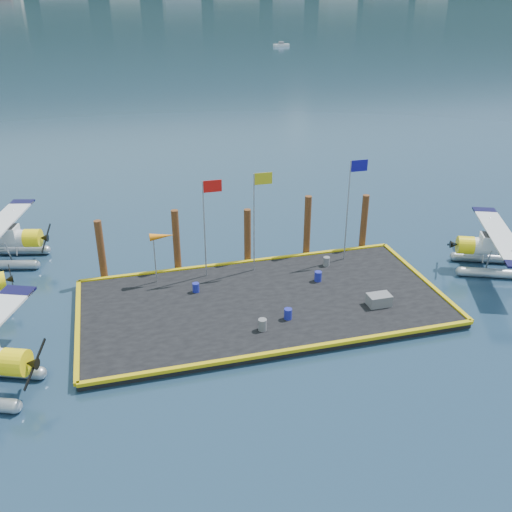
{
  "coord_description": "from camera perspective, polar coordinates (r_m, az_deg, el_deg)",
  "views": [
    {
      "loc": [
        -7.6,
        -26.65,
        16.44
      ],
      "look_at": [
        0.14,
        2.0,
        2.22
      ],
      "focal_mm": 40.0,
      "sensor_mm": 36.0,
      "label": 1
    }
  ],
  "objects": [
    {
      "name": "drum_0",
      "position": [
        32.94,
        -6.03,
        -3.15
      ],
      "size": [
        0.39,
        0.39,
        0.55
      ],
      "primitive_type": "cylinder",
      "color": "navy",
      "rests_on": "dock"
    },
    {
      "name": "piling_1",
      "position": [
        35.29,
        -7.95,
        1.36
      ],
      "size": [
        0.44,
        0.44,
        4.2
      ],
      "primitive_type": "cylinder",
      "color": "#452A13",
      "rests_on": "ground"
    },
    {
      "name": "crate",
      "position": [
        32.16,
        12.2,
        -4.31
      ],
      "size": [
        1.27,
        0.84,
        0.63
      ],
      "primitive_type": "cube",
      "color": "slate",
      "rests_on": "dock"
    },
    {
      "name": "piling_0",
      "position": [
        35.16,
        -15.21,
        0.4
      ],
      "size": [
        0.44,
        0.44,
        4.0
      ],
      "primitive_type": "cylinder",
      "color": "#452A13",
      "rests_on": "ground"
    },
    {
      "name": "piling_4",
      "position": [
        38.66,
        10.73,
        3.2
      ],
      "size": [
        0.44,
        0.44,
        4.0
      ],
      "primitive_type": "cylinder",
      "color": "#452A13",
      "rests_on": "ground"
    },
    {
      "name": "windsock",
      "position": [
        33.29,
        -9.44,
        1.85
      ],
      "size": [
        1.4,
        0.44,
        3.12
      ],
      "color": "#9A9BA2",
      "rests_on": "dock"
    },
    {
      "name": "dock_bumpers",
      "position": [
        31.97,
        0.7,
        -4.33
      ],
      "size": [
        20.25,
        10.25,
        0.18
      ],
      "primitive_type": null,
      "color": "#BFA20B",
      "rests_on": "dock"
    },
    {
      "name": "flagpole_yellow",
      "position": [
        33.74,
        0.13,
        4.89
      ],
      "size": [
        1.14,
        0.08,
        6.2
      ],
      "color": "#9A9BA2",
      "rests_on": "dock"
    },
    {
      "name": "drum_3",
      "position": [
        29.29,
        0.65,
        -6.88
      ],
      "size": [
        0.44,
        0.44,
        0.62
      ],
      "primitive_type": "cylinder",
      "color": "slate",
      "rests_on": "dock"
    },
    {
      "name": "flagpole_blue",
      "position": [
        35.63,
        9.52,
        5.98
      ],
      "size": [
        1.14,
        0.08,
        6.5
      ],
      "color": "#9A9BA2",
      "rests_on": "dock"
    },
    {
      "name": "piling_3",
      "position": [
        37.11,
        5.14,
        2.85
      ],
      "size": [
        0.44,
        0.44,
        4.3
      ],
      "primitive_type": "cylinder",
      "color": "#452A13",
      "rests_on": "ground"
    },
    {
      "name": "ground",
      "position": [
        32.22,
        0.69,
        -5.08
      ],
      "size": [
        4000.0,
        4000.0,
        0.0
      ],
      "primitive_type": "plane",
      "color": "#162D44",
      "rests_on": "ground"
    },
    {
      "name": "dock",
      "position": [
        32.12,
        0.69,
        -4.78
      ],
      "size": [
        20.0,
        10.0,
        0.4
      ],
      "primitive_type": "cube",
      "color": "black",
      "rests_on": "ground"
    },
    {
      "name": "drum_1",
      "position": [
        30.26,
        3.22,
        -5.8
      ],
      "size": [
        0.42,
        0.42,
        0.59
      ],
      "primitive_type": "cylinder",
      "color": "navy",
      "rests_on": "dock"
    },
    {
      "name": "seaplane_d",
      "position": [
        38.77,
        23.52,
        0.6
      ],
      "size": [
        8.66,
        9.13,
        3.32
      ],
      "rotation": [
        0.0,
        0.0,
        1.18
      ],
      "color": "#9AA1A9",
      "rests_on": "ground"
    },
    {
      "name": "piling_2",
      "position": [
        36.11,
        -0.85,
        1.85
      ],
      "size": [
        0.44,
        0.44,
        3.8
      ],
      "primitive_type": "cylinder",
      "color": "#452A13",
      "rests_on": "ground"
    },
    {
      "name": "drum_2",
      "position": [
        34.12,
        6.23,
        -2.03
      ],
      "size": [
        0.43,
        0.43,
        0.6
      ],
      "primitive_type": "cylinder",
      "color": "navy",
      "rests_on": "dock"
    },
    {
      "name": "drum_4",
      "position": [
        36.03,
        7.06,
        -0.53
      ],
      "size": [
        0.41,
        0.41,
        0.58
      ],
      "primitive_type": "cylinder",
      "color": "slate",
      "rests_on": "dock"
    },
    {
      "name": "flagpole_red",
      "position": [
        33.17,
        -4.89,
        4.21
      ],
      "size": [
        1.14,
        0.08,
        6.0
      ],
      "color": "#9A9BA2",
      "rests_on": "dock"
    }
  ]
}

